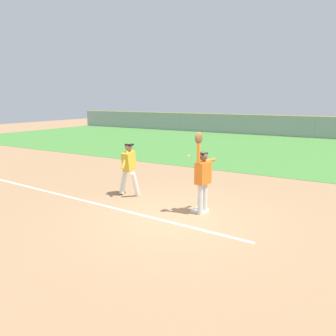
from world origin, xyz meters
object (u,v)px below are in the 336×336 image
fielder (203,174)px  runner (129,166)px  baseball (189,156)px  parked_car_white (318,126)px  parked_car_blue (255,124)px  first_base (200,210)px

fielder → runner: fielder is taller
baseball → parked_car_white: baseball is taller
runner → parked_car_white: (2.02, 24.80, -0.32)m
parked_car_white → runner: bearing=-95.0°
runner → parked_car_white: bearing=80.9°
runner → parked_car_white: size_ratio=0.39×
parked_car_blue → parked_car_white: size_ratio=1.01×
baseball → parked_car_blue: bearing=103.6°
baseball → parked_car_blue: 25.48m
parked_car_blue → parked_car_white: bearing=7.5°
runner → parked_car_white: runner is taller
fielder → parked_car_blue: size_ratio=0.51×
fielder → runner: 2.87m
fielder → runner: size_ratio=1.33×
fielder → parked_car_blue: 25.41m
first_base → runner: (-2.72, 0.30, 0.96)m
parked_car_white → fielder: bearing=-88.5°
first_base → parked_car_white: parked_car_white is taller
parked_car_blue → fielder: bearing=-74.4°
baseball → runner: bearing=167.2°
baseball → parked_car_white: (-0.47, 25.36, -0.93)m
first_base → runner: runner is taller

